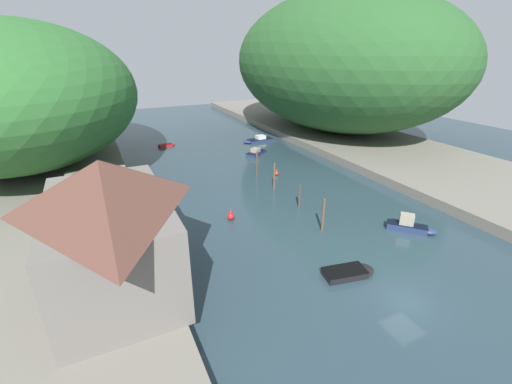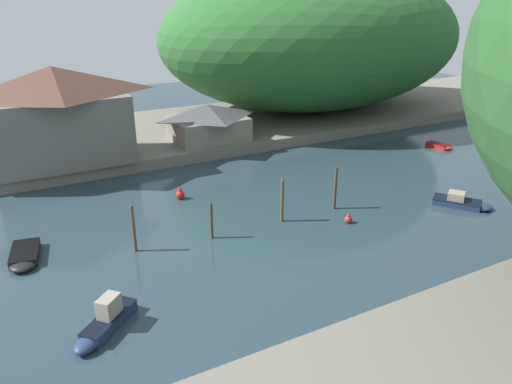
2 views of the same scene
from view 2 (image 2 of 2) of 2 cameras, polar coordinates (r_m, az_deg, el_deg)
water_surface at (r=44.83m, az=9.52°, el=-0.85°), size 130.00×130.00×0.00m
left_bank at (r=66.22m, az=-4.61°, el=7.46°), size 22.00×120.00×1.22m
hillside_left at (r=73.24m, az=6.73°, el=17.09°), size 31.90×44.66×19.71m
waterfront_building at (r=52.49m, az=-21.73°, el=8.26°), size 8.33×13.90×9.43m
boathouse_shed at (r=57.59m, az=-5.53°, el=8.00°), size 7.11×8.70×4.09m
boat_near_quay at (r=46.26m, az=22.54°, el=-1.09°), size 4.95×4.22×1.17m
boat_navy_launch at (r=29.03m, az=-16.93°, el=-14.12°), size 4.10×4.32×1.82m
boat_far_upstream at (r=62.65m, az=20.32°, el=4.94°), size 3.27×1.79×0.48m
boat_open_rowboat at (r=37.84m, az=-24.96°, el=-6.76°), size 4.55×2.48×0.60m
mooring_post_second at (r=35.94m, az=-13.83°, el=-4.04°), size 0.26×0.26×3.58m
mooring_post_middle at (r=37.02m, az=-5.12°, el=-3.25°), size 0.24×0.24×2.88m
mooring_post_fourth at (r=39.45m, az=3.01°, el=-0.95°), size 0.26×0.26×3.61m
mooring_post_farthest at (r=42.20m, az=9.04°, el=0.46°), size 0.27×0.27×3.75m
channel_buoy_near at (r=40.37m, az=10.51°, el=-3.04°), size 0.59×0.59×0.89m
channel_buoy_far at (r=44.68m, az=-8.66°, el=-0.23°), size 0.79×0.79×1.19m
person_on_quay at (r=52.28m, az=-21.21°, el=3.83°), size 0.33×0.43×1.69m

